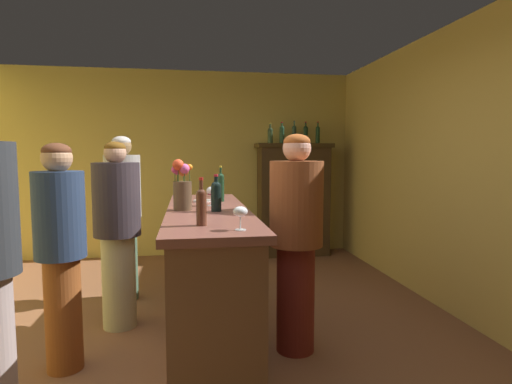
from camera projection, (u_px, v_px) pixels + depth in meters
name	position (u px, v px, depth m)	size (l,w,h in m)	color
floor	(174.00, 364.00, 2.97)	(8.54, 8.54, 0.00)	brown
wall_back	(180.00, 164.00, 6.14)	(5.15, 0.12, 2.68)	gold
wall_right	(507.00, 173.00, 3.26)	(0.12, 6.69, 2.68)	tan
bar_counter	(208.00, 277.00, 3.22)	(0.61, 2.23, 1.07)	brown
display_cabinet	(293.00, 197.00, 6.13)	(1.09, 0.45, 1.64)	#3C2B16
wine_bottle_riesling	(201.00, 205.00, 2.42)	(0.06, 0.06, 0.28)	#4E291B
wine_bottle_merlot	(216.00, 195.00, 3.02)	(0.08, 0.08, 0.27)	black
wine_bottle_pinot	(221.00, 186.00, 3.65)	(0.06, 0.06, 0.31)	#1C3C24
wine_glass_front	(240.00, 212.00, 2.28)	(0.08, 0.08, 0.13)	white
wine_glass_mid	(211.00, 192.00, 3.34)	(0.08, 0.08, 0.15)	white
wine_glass_rear	(219.00, 188.00, 4.07)	(0.07, 0.07, 0.12)	white
flower_arrangement	(182.00, 186.00, 3.07)	(0.16, 0.16, 0.38)	brown
cheese_plate	(203.00, 201.00, 3.66)	(0.17, 0.17, 0.01)	white
display_bottle_left	(270.00, 135.00, 6.00)	(0.07, 0.07, 0.29)	#2F462B
display_bottle_midleft	(282.00, 134.00, 6.02)	(0.07, 0.07, 0.31)	#264E34
display_bottle_center	(294.00, 133.00, 6.05)	(0.06, 0.06, 0.33)	#2A4634
display_bottle_midright	(306.00, 134.00, 6.08)	(0.07, 0.07, 0.32)	#18351D
display_bottle_right	(318.00, 134.00, 6.11)	(0.06, 0.06, 0.32)	#1A3B1E
patron_redhead	(117.00, 228.00, 3.55)	(0.39, 0.39, 1.59)	#B0AD8A
patron_by_cabinet	(123.00, 211.00, 4.22)	(0.36, 0.36, 1.67)	#476448
patron_in_grey	(61.00, 247.00, 2.83)	(0.33, 0.33, 1.56)	brown
bartender	(296.00, 235.00, 3.11)	(0.40, 0.40, 1.64)	maroon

